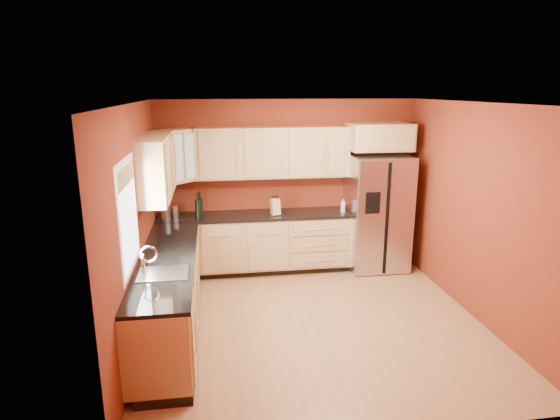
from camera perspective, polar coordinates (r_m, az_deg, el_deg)
The scene contains 23 objects.
floor at distance 5.89m, azimuth 4.06°, elevation -13.30°, with size 4.00×4.00×0.00m, color #A66E40.
ceiling at distance 5.21m, azimuth 4.59°, elevation 12.86°, with size 4.00×4.00×0.00m, color silver.
wall_back at distance 7.32m, azimuth 0.90°, elevation 3.16°, with size 4.00×0.04×2.60m, color maroon.
wall_front at distance 3.60m, azimuth 11.34°, elevation -9.58°, with size 4.00×0.04×2.60m, color maroon.
wall_left at distance 5.35m, azimuth -17.11°, elevation -1.84°, with size 0.04×4.00×2.60m, color maroon.
wall_right at distance 6.15m, azimuth 22.80°, elevation -0.23°, with size 0.04×4.00×2.60m, color maroon.
base_cabinets_back at distance 7.19m, azimuth -3.08°, elevation -4.19°, with size 2.90×0.60×0.88m, color tan.
base_cabinets_left at distance 5.61m, azimuth -13.37°, elevation -10.20°, with size 0.60×2.80×0.88m, color tan.
countertop_back at distance 7.04m, azimuth -3.13°, elevation -0.67°, with size 2.90×0.62×0.04m, color black.
countertop_left at distance 5.43m, azimuth -13.55°, elevation -5.78°, with size 0.62×2.80×0.04m, color black.
upper_cabinets_back at distance 7.03m, azimuth -0.89°, elevation 7.02°, with size 2.30×0.33×0.75m, color tan.
upper_cabinets_left at distance 5.91m, azimuth -14.90°, elevation 5.08°, with size 0.33×1.35×0.75m, color tan.
corner_upper_cabinet at distance 6.83m, azimuth -12.68°, elevation 6.44°, with size 0.62×0.33×0.75m, color tan.
over_fridge_cabinet at distance 7.26m, azimuth 12.02°, elevation 8.74°, with size 0.92×0.60×0.40m, color tan.
refrigerator at distance 7.40m, azimuth 11.74°, elevation -0.29°, with size 0.90×0.75×1.78m, color #B9BABF.
window at distance 4.80m, azimuth -17.94°, elevation -0.65°, with size 0.03×0.90×1.00m, color white.
sink_faucet at distance 4.91m, azimuth -14.15°, elevation -5.94°, with size 0.50×0.42×0.30m, color silver, non-canonical shape.
canister_left at distance 7.03m, azimuth -12.64°, elevation -0.14°, with size 0.11×0.11×0.17m, color #B9BABF.
canister_right at distance 6.95m, azimuth -13.79°, elevation -0.20°, with size 0.13×0.13×0.22m, color #B9BABF.
wine_bottle_a at distance 6.91m, azimuth -9.99°, elevation 0.59°, with size 0.08×0.08×0.37m, color black, non-canonical shape.
wine_bottle_b at distance 7.01m, azimuth -9.74°, elevation 0.78°, with size 0.08×0.08×0.37m, color black, non-canonical shape.
knife_block at distance 6.96m, azimuth -0.59°, elevation 0.40°, with size 0.12×0.11×0.25m, color tan.
soap_dispenser at distance 7.19m, azimuth 7.69°, elevation 0.53°, with size 0.07×0.07×0.20m, color silver.
Camera 1 is at (-1.16, -5.08, 2.76)m, focal length 30.00 mm.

